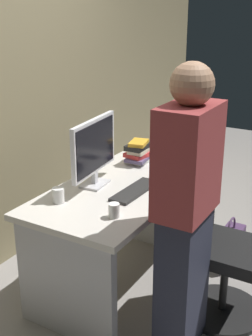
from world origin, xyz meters
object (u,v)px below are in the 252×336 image
object	(u,v)px
book_stack	(138,152)
cell_phone	(168,169)
office_chair	(218,252)
cup_by_monitor	(58,195)
person_at_desk	(186,214)
mouse	(156,177)
desk	(120,219)
cup_near_keyboard	(114,210)
monitor	(94,149)
handbag	(230,246)
keyboard	(135,191)

from	to	relation	value
book_stack	cell_phone	distance (m)	0.28
office_chair	cup_by_monitor	world-z (taller)	office_chair
person_at_desk	mouse	xyz separation A→B (m)	(0.60, 0.48, -0.09)
desk	book_stack	world-z (taller)	book_stack
cup_near_keyboard	book_stack	bearing A→B (deg)	20.39
monitor	cup_near_keyboard	distance (m)	0.54
desk	cell_phone	size ratio (longest dim) A/B	9.45
person_at_desk	cell_phone	world-z (taller)	person_at_desk
handbag	cup_near_keyboard	bearing A→B (deg)	159.34
keyboard	mouse	bearing A→B (deg)	-1.48
cup_by_monitor	handbag	size ratio (longest dim) A/B	0.25
desk	cup_near_keyboard	bearing A→B (deg)	-153.14
person_at_desk	cell_phone	size ratio (longest dim) A/B	11.38
desk	keyboard	distance (m)	0.27
mouse	handbag	world-z (taller)	mouse
office_chair	keyboard	world-z (taller)	office_chair
keyboard	cup_by_monitor	xyz separation A→B (m)	(-0.38, 0.33, 0.04)
cup_near_keyboard	handbag	size ratio (longest dim) A/B	0.23
mouse	cup_near_keyboard	distance (m)	0.65
keyboard	cup_near_keyboard	distance (m)	0.39
cup_by_monitor	book_stack	size ratio (longest dim) A/B	0.41
keyboard	office_chair	bearing A→B (deg)	-82.40
office_chair	book_stack	xyz separation A→B (m)	(0.45, 0.82, 0.39)
book_stack	cell_phone	size ratio (longest dim) A/B	1.60
monitor	keyboard	distance (m)	0.38
keyboard	cup_near_keyboard	bearing A→B (deg)	-167.22
cup_by_monitor	handbag	world-z (taller)	cup_by_monitor
person_at_desk	book_stack	bearing A→B (deg)	41.75
person_at_desk	monitor	size ratio (longest dim) A/B	3.03
monitor	cup_near_keyboard	size ratio (longest dim) A/B	6.34
cup_near_keyboard	office_chair	bearing A→B (deg)	-48.40
office_chair	book_stack	world-z (taller)	office_chair
person_at_desk	cup_near_keyboard	bearing A→B (deg)	96.82
cup_by_monitor	book_stack	xyz separation A→B (m)	(0.88, -0.07, 0.04)
person_at_desk	cell_phone	xyz separation A→B (m)	(0.81, 0.48, -0.10)
person_at_desk	keyboard	distance (m)	0.60
book_stack	handbag	world-z (taller)	book_stack
desk	office_chair	xyz separation A→B (m)	(0.05, -0.69, -0.08)
cup_by_monitor	office_chair	bearing A→B (deg)	-64.14
desk	person_at_desk	distance (m)	0.78
desk	monitor	bearing A→B (deg)	104.55
office_chair	person_at_desk	world-z (taller)	person_at_desk
desk	cup_by_monitor	size ratio (longest dim) A/B	14.49
book_stack	cell_phone	xyz separation A→B (m)	(-0.03, -0.27, -0.08)
cup_near_keyboard	desk	bearing A→B (deg)	26.86
monitor	keyboard	xyz separation A→B (m)	(0.03, -0.29, -0.25)
cup_near_keyboard	mouse	bearing A→B (deg)	5.09
cup_near_keyboard	person_at_desk	bearing A→B (deg)	-83.18
desk	office_chair	bearing A→B (deg)	-86.01
office_chair	monitor	bearing A→B (deg)	96.10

